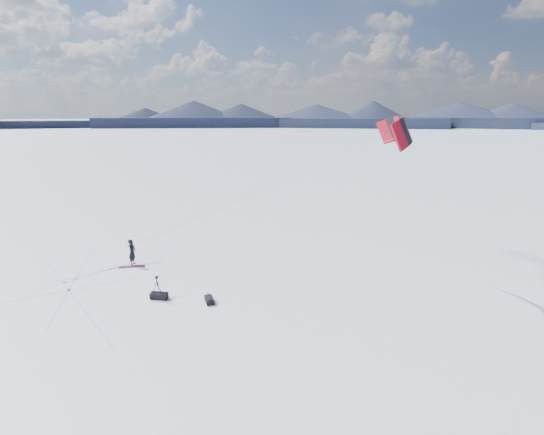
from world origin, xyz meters
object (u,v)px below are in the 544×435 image
at_px(tripod, 157,284).
at_px(gear_bag_b, 209,300).
at_px(snowkiter, 133,265).
at_px(gear_bag_a, 159,296).
at_px(snowboard, 132,267).

distance_m(tripod, gear_bag_b, 2.95).
bearing_deg(snowkiter, tripod, -144.52).
xyz_separation_m(snowkiter, gear_bag_a, (4.77, -3.45, 0.18)).
height_order(snowboard, gear_bag_b, gear_bag_b).
distance_m(snowkiter, gear_bag_b, 8.02).
bearing_deg(gear_bag_b, snowkiter, -152.57).
bearing_deg(gear_bag_a, snowkiter, 131.08).
distance_m(snowboard, gear_bag_b, 7.73).
bearing_deg(snowboard, snowkiter, 85.79).
relative_size(snowboard, gear_bag_a, 1.69).
distance_m(tripod, gear_bag_a, 0.67).
bearing_deg(tripod, gear_bag_b, 16.23).
xyz_separation_m(tripod, gear_bag_b, (2.79, 0.65, -0.69)).
distance_m(gear_bag_a, gear_bag_b, 2.81).
bearing_deg(snowboard, gear_bag_b, -50.60).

